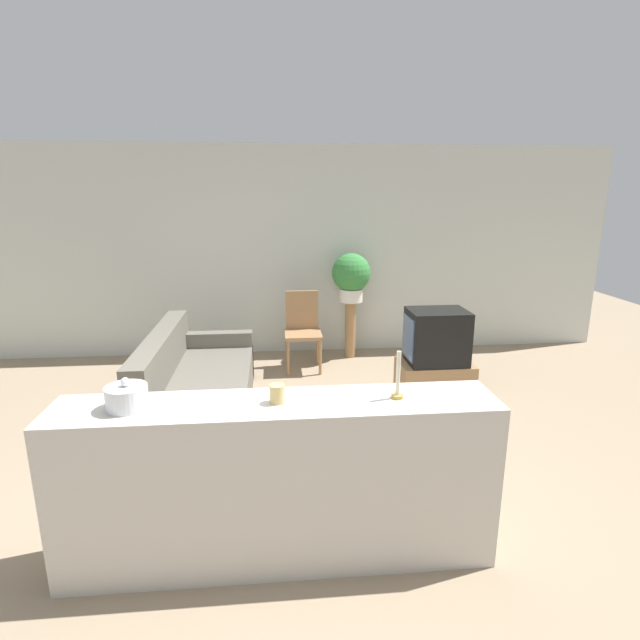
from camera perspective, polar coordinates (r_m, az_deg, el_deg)
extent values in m
plane|color=gray|center=(3.77, -4.65, -19.77)|extent=(14.00, 14.00, 0.00)
cube|color=silver|center=(6.59, -5.36, 7.73)|extent=(9.00, 0.06, 2.70)
cube|color=#605B51|center=(5.07, -13.33, -8.18)|extent=(0.93, 1.98, 0.40)
cube|color=#605B51|center=(4.99, -17.76, -3.87)|extent=(0.20, 1.98, 0.41)
cube|color=#605B51|center=(4.21, -15.05, -11.89)|extent=(0.93, 0.16, 0.57)
cube|color=#605B51|center=(5.88, -12.22, -4.04)|extent=(0.93, 0.16, 0.57)
cube|color=#9E754C|center=(5.38, 12.91, -6.76)|extent=(0.75, 0.48, 0.41)
cube|color=black|center=(5.23, 13.20, -1.85)|extent=(0.59, 0.46, 0.55)
cube|color=#4C6B93|center=(5.14, 10.06, -1.96)|extent=(0.02, 0.37, 0.43)
cube|color=#9E754C|center=(6.01, -1.94, -1.65)|extent=(0.44, 0.44, 0.04)
cube|color=#9E754C|center=(6.14, -2.08, 1.18)|extent=(0.40, 0.04, 0.48)
cylinder|color=#9E754C|center=(5.89, -3.66, -4.40)|extent=(0.04, 0.04, 0.43)
cylinder|color=#9E754C|center=(5.92, 0.03, -4.29)|extent=(0.04, 0.04, 0.43)
cylinder|color=#9E754C|center=(6.26, -3.77, -3.27)|extent=(0.04, 0.04, 0.43)
cylinder|color=#9E754C|center=(6.28, -0.30, -3.18)|extent=(0.04, 0.04, 0.43)
cylinder|color=#9E754C|center=(6.53, 3.48, -1.07)|extent=(0.14, 0.14, 0.74)
cylinder|color=white|center=(6.42, 3.54, 2.85)|extent=(0.30, 0.30, 0.17)
sphere|color=#38843D|center=(6.37, 3.58, 5.42)|extent=(0.49, 0.49, 0.49)
cube|color=beige|center=(3.03, -4.68, -17.95)|extent=(2.48, 0.44, 0.99)
cylinder|color=silver|center=(2.89, -21.23, -8.24)|extent=(0.22, 0.22, 0.13)
sphere|color=silver|center=(2.86, -21.39, -6.62)|extent=(0.05, 0.05, 0.05)
cylinder|color=tan|center=(2.78, -4.85, -8.39)|extent=(0.09, 0.09, 0.10)
cylinder|color=#B7933D|center=(2.88, 8.81, -8.59)|extent=(0.07, 0.07, 0.02)
cylinder|color=beige|center=(2.83, 8.92, -6.02)|extent=(0.02, 0.02, 0.26)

